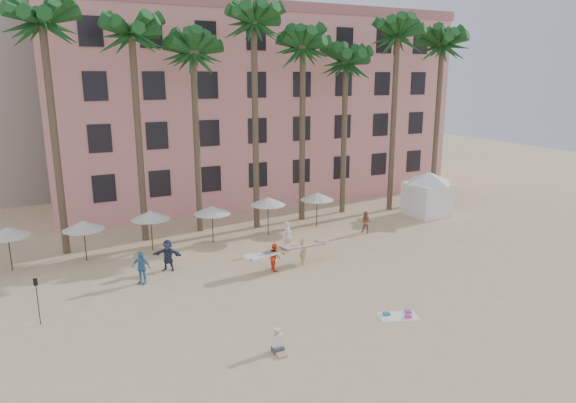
% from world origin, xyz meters
% --- Properties ---
extents(ground, '(120.00, 120.00, 0.00)m').
position_xyz_m(ground, '(0.00, 0.00, 0.00)').
color(ground, '#D1B789').
rests_on(ground, ground).
extents(pink_hotel, '(35.00, 14.00, 16.00)m').
position_xyz_m(pink_hotel, '(7.00, 26.00, 8.00)').
color(pink_hotel, '#DC8688').
rests_on(pink_hotel, ground).
extents(palm_row, '(44.40, 5.40, 16.30)m').
position_xyz_m(palm_row, '(0.51, 15.00, 12.97)').
color(palm_row, brown).
rests_on(palm_row, ground).
extents(umbrella_row, '(22.50, 2.70, 2.73)m').
position_xyz_m(umbrella_row, '(-3.00, 12.50, 2.33)').
color(umbrella_row, '#332B23').
rests_on(umbrella_row, ground).
extents(cabana, '(4.64, 4.64, 3.50)m').
position_xyz_m(cabana, '(16.65, 11.79, 2.07)').
color(cabana, white).
rests_on(cabana, ground).
extents(beach_towel, '(2.02, 1.50, 0.14)m').
position_xyz_m(beach_towel, '(3.46, -1.78, 0.03)').
color(beach_towel, white).
rests_on(beach_towel, ground).
extents(carrier_yellow, '(3.10, 1.41, 1.67)m').
position_xyz_m(carrier_yellow, '(2.57, 6.22, 0.96)').
color(carrier_yellow, tan).
rests_on(carrier_yellow, ground).
extents(carrier_white, '(3.27, 1.10, 1.60)m').
position_xyz_m(carrier_white, '(0.65, 6.07, 0.88)').
color(carrier_white, '#FF471A').
rests_on(carrier_white, ground).
extents(beachgoers, '(17.04, 3.32, 1.86)m').
position_xyz_m(beachgoers, '(-1.34, 8.66, 0.89)').
color(beachgoers, '#A46144').
rests_on(beachgoers, ground).
extents(paddle, '(0.18, 0.04, 2.23)m').
position_xyz_m(paddle, '(-11.62, 4.58, 1.41)').
color(paddle, black).
rests_on(paddle, ground).
extents(seated_man, '(0.44, 0.77, 1.00)m').
position_xyz_m(seated_man, '(-2.97, -2.24, 0.35)').
color(seated_man, '#3F3F4C').
rests_on(seated_man, ground).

